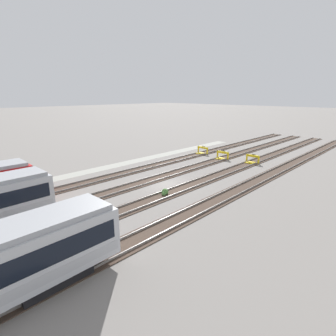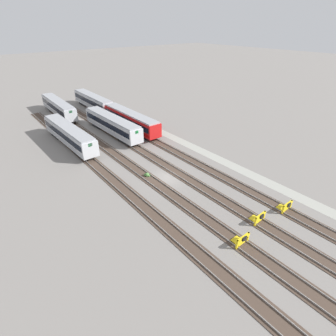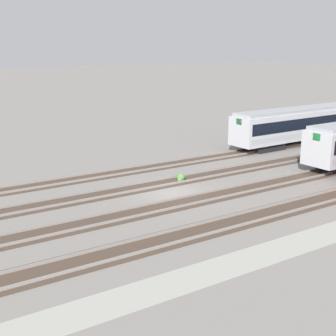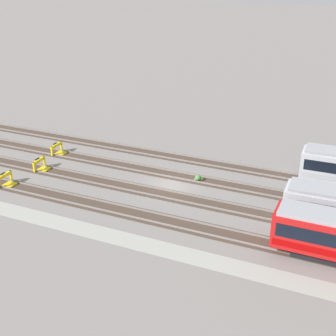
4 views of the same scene
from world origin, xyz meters
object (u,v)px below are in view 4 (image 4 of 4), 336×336
bumper_stop_nearest_track (7,180)px  bumper_stop_middle_track (58,150)px  weed_clump (199,178)px  bumper_stop_near_inner_track (41,165)px

bumper_stop_nearest_track → bumper_stop_middle_track: bearing=90.8°
weed_clump → bumper_stop_middle_track: bearing=179.5°
bumper_stop_near_inner_track → bumper_stop_middle_track: same height
bumper_stop_near_inner_track → bumper_stop_middle_track: size_ratio=1.00×
bumper_stop_middle_track → bumper_stop_nearest_track: bearing=-89.2°
bumper_stop_nearest_track → bumper_stop_near_inner_track: size_ratio=1.00×
bumper_stop_nearest_track → bumper_stop_middle_track: (-0.13, 8.79, 0.00)m
bumper_stop_near_inner_track → weed_clump: bearing=14.5°
bumper_stop_nearest_track → bumper_stop_near_inner_track: 4.48m
bumper_stop_nearest_track → weed_clump: 19.21m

